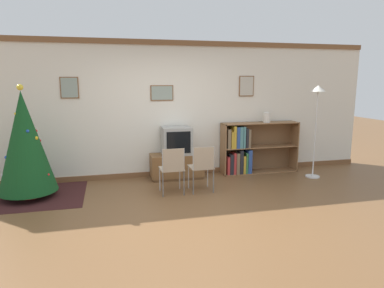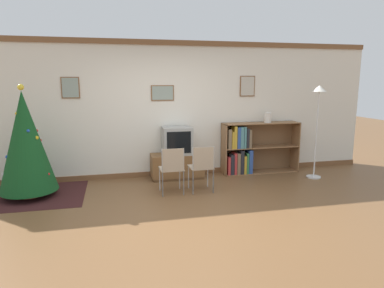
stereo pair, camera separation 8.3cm
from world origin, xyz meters
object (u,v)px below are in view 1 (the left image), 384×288
object	(u,v)px
bookshelf	(246,149)
television	(176,141)
tv_console	(177,166)
folding_chair_left	(172,168)
standing_lamp	(317,107)
christmas_tree	(25,142)
folding_chair_right	(202,166)
vase	(267,117)

from	to	relation	value
bookshelf	television	bearing A→B (deg)	-177.80
tv_console	folding_chair_left	bearing A→B (deg)	-105.31
bookshelf	standing_lamp	bearing A→B (deg)	-27.75
tv_console	standing_lamp	bearing A→B (deg)	-11.99
christmas_tree	folding_chair_right	xyz separation A→B (m)	(2.88, -0.43, -0.46)
folding_chair_left	standing_lamp	xyz separation A→B (m)	(2.96, 0.38, 0.94)
tv_console	folding_chair_right	bearing A→B (deg)	-74.69
television	bookshelf	size ratio (longest dim) A/B	0.34
christmas_tree	vase	bearing A→B (deg)	7.09
folding_chair_left	folding_chair_right	distance (m)	0.52
christmas_tree	standing_lamp	xyz separation A→B (m)	(5.32, -0.05, 0.48)
television	folding_chair_left	distance (m)	1.03
folding_chair_left	christmas_tree	bearing A→B (deg)	169.60
folding_chair_left	vase	xyz separation A→B (m)	(2.20, 1.00, 0.70)
television	vase	bearing A→B (deg)	1.37
television	folding_chair_left	xyz separation A→B (m)	(-0.26, -0.95, -0.29)
christmas_tree	folding_chair_left	world-z (taller)	christmas_tree
folding_chair_right	vase	bearing A→B (deg)	30.81
tv_console	folding_chair_right	distance (m)	1.02
christmas_tree	television	size ratio (longest dim) A/B	3.29
christmas_tree	tv_console	bearing A→B (deg)	11.29
tv_console	folding_chair_left	size ratio (longest dim) A/B	1.25
folding_chair_right	standing_lamp	bearing A→B (deg)	8.96
folding_chair_right	bookshelf	bearing A→B (deg)	39.17
christmas_tree	bookshelf	distance (m)	4.19
bookshelf	vase	distance (m)	0.80
christmas_tree	tv_console	distance (m)	2.76
christmas_tree	television	xyz separation A→B (m)	(2.62, 0.52, -0.17)
tv_console	television	distance (m)	0.52
folding_chair_right	tv_console	bearing A→B (deg)	105.31
tv_console	bookshelf	bearing A→B (deg)	2.10
television	vase	size ratio (longest dim) A/B	2.61
folding_chair_right	standing_lamp	distance (m)	2.64
bookshelf	vase	world-z (taller)	vase
television	folding_chair_left	world-z (taller)	television
christmas_tree	television	world-z (taller)	christmas_tree
vase	folding_chair_left	bearing A→B (deg)	-155.56
bookshelf	folding_chair_right	bearing A→B (deg)	-140.83
standing_lamp	tv_console	bearing A→B (deg)	168.01
folding_chair_left	folding_chair_right	xyz separation A→B (m)	(0.52, 0.00, 0.00)
tv_console	standing_lamp	distance (m)	2.99
tv_console	bookshelf	size ratio (longest dim) A/B	0.63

